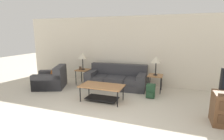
% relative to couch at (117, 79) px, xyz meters
% --- Properties ---
extents(wall_back, '(9.20, 0.06, 2.60)m').
position_rel_couch_xyz_m(wall_back, '(0.37, 0.60, 1.01)').
color(wall_back, silver).
rests_on(wall_back, ground_plane).
extents(couch, '(2.22, 1.13, 0.82)m').
position_rel_couch_xyz_m(couch, '(0.00, 0.00, 0.00)').
color(couch, '#38383D').
rests_on(couch, ground_plane).
extents(armchair, '(1.33, 1.34, 0.80)m').
position_rel_couch_xyz_m(armchair, '(-2.25, -0.85, -0.01)').
color(armchair, '#38383D').
rests_on(armchair, ground_plane).
extents(coffee_table, '(1.26, 0.67, 0.48)m').
position_rel_couch_xyz_m(coffee_table, '(0.02, -1.45, 0.06)').
color(coffee_table, '#A87042').
rests_on(coffee_table, ground_plane).
extents(side_table_left, '(0.48, 0.52, 0.58)m').
position_rel_couch_xyz_m(side_table_left, '(-1.38, -0.04, 0.22)').
color(side_table_left, '#A87042').
rests_on(side_table_left, ground_plane).
extents(side_table_right, '(0.48, 0.52, 0.58)m').
position_rel_couch_xyz_m(side_table_right, '(1.39, -0.04, 0.22)').
color(side_table_right, '#A87042').
rests_on(side_table_right, ground_plane).
extents(table_lamp_left, '(0.34, 0.34, 0.65)m').
position_rel_couch_xyz_m(table_lamp_left, '(-1.38, -0.04, 0.81)').
color(table_lamp_left, black).
rests_on(table_lamp_left, side_table_left).
extents(table_lamp_right, '(0.34, 0.34, 0.65)m').
position_rel_couch_xyz_m(table_lamp_right, '(1.39, -0.04, 0.81)').
color(table_lamp_right, black).
rests_on(table_lamp_right, side_table_right).
extents(backpack, '(0.26, 0.30, 0.42)m').
position_rel_couch_xyz_m(backpack, '(1.33, -0.69, -0.08)').
color(backpack, '#23472D').
rests_on(backpack, ground_plane).
extents(picture_frame, '(0.10, 0.04, 0.13)m').
position_rel_couch_xyz_m(picture_frame, '(-1.45, -0.11, 0.35)').
color(picture_frame, '#4C3828').
rests_on(picture_frame, side_table_left).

